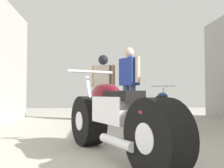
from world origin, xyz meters
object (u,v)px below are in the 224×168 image
mechanic_in_blue (129,79)px  mechanic_with_helmet (103,81)px  motorcycle_black_naked (162,109)px  motorcycle_maroon_cruiser (116,120)px

mechanic_in_blue → mechanic_with_helmet: size_ratio=1.08×
mechanic_in_blue → mechanic_with_helmet: bearing=146.7°
motorcycle_black_naked → mechanic_with_helmet: size_ratio=1.07×
motorcycle_maroon_cruiser → motorcycle_black_naked: (1.15, 2.36, -0.03)m
motorcycle_maroon_cruiser → mechanic_in_blue: mechanic_in_blue is taller
motorcycle_black_naked → mechanic_with_helmet: mechanic_with_helmet is taller
motorcycle_black_naked → mechanic_in_blue: mechanic_in_blue is taller
mechanic_in_blue → motorcycle_maroon_cruiser: bearing=-100.8°
motorcycle_maroon_cruiser → mechanic_in_blue: 3.52m
motorcycle_maroon_cruiser → mechanic_with_helmet: (0.03, 3.80, 0.61)m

